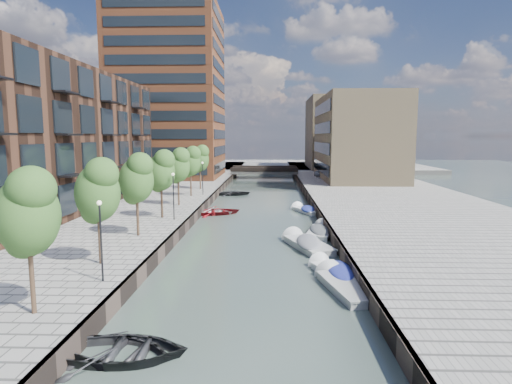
# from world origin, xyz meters

# --- Properties ---
(water) EXTENTS (300.00, 300.00, 0.00)m
(water) POSITION_xyz_m (0.00, 40.00, 0.00)
(water) COLOR #38473F
(water) RESTS_ON ground
(quay_right) EXTENTS (20.00, 140.00, 1.00)m
(quay_right) POSITION_xyz_m (16.00, 40.00, 0.50)
(quay_right) COLOR gray
(quay_right) RESTS_ON ground
(quay_wall_left) EXTENTS (0.25, 140.00, 1.00)m
(quay_wall_left) POSITION_xyz_m (-6.10, 40.00, 0.50)
(quay_wall_left) COLOR #332823
(quay_wall_left) RESTS_ON ground
(quay_wall_right) EXTENTS (0.25, 140.00, 1.00)m
(quay_wall_right) POSITION_xyz_m (6.10, 40.00, 0.50)
(quay_wall_right) COLOR #332823
(quay_wall_right) RESTS_ON ground
(far_closure) EXTENTS (80.00, 40.00, 1.00)m
(far_closure) POSITION_xyz_m (0.00, 100.00, 0.50)
(far_closure) COLOR gray
(far_closure) RESTS_ON ground
(apartment_block) EXTENTS (8.00, 38.00, 14.00)m
(apartment_block) POSITION_xyz_m (-20.00, 30.00, 8.00)
(apartment_block) COLOR #311C13
(apartment_block) RESTS_ON quay_left
(tower) EXTENTS (18.00, 18.00, 30.00)m
(tower) POSITION_xyz_m (-17.00, 65.00, 16.00)
(tower) COLOR brown
(tower) RESTS_ON quay_left
(tan_block_near) EXTENTS (12.00, 25.00, 14.00)m
(tan_block_near) POSITION_xyz_m (16.00, 62.00, 8.00)
(tan_block_near) COLOR #9D8660
(tan_block_near) RESTS_ON quay_right
(tan_block_far) EXTENTS (12.00, 20.00, 16.00)m
(tan_block_far) POSITION_xyz_m (16.00, 88.00, 9.00)
(tan_block_far) COLOR #9D8660
(tan_block_far) RESTS_ON quay_right
(bridge) EXTENTS (13.00, 6.00, 1.30)m
(bridge) POSITION_xyz_m (0.00, 72.00, 1.39)
(bridge) COLOR gray
(bridge) RESTS_ON ground
(tree_0) EXTENTS (2.50, 2.50, 5.95)m
(tree_0) POSITION_xyz_m (-8.50, 4.00, 5.31)
(tree_0) COLOR #382619
(tree_0) RESTS_ON quay_left
(tree_1) EXTENTS (2.50, 2.50, 5.95)m
(tree_1) POSITION_xyz_m (-8.50, 11.00, 5.31)
(tree_1) COLOR #382619
(tree_1) RESTS_ON quay_left
(tree_2) EXTENTS (2.50, 2.50, 5.95)m
(tree_2) POSITION_xyz_m (-8.50, 18.00, 5.31)
(tree_2) COLOR #382619
(tree_2) RESTS_ON quay_left
(tree_3) EXTENTS (2.50, 2.50, 5.95)m
(tree_3) POSITION_xyz_m (-8.50, 25.00, 5.31)
(tree_3) COLOR #382619
(tree_3) RESTS_ON quay_left
(tree_4) EXTENTS (2.50, 2.50, 5.95)m
(tree_4) POSITION_xyz_m (-8.50, 32.00, 5.31)
(tree_4) COLOR #382619
(tree_4) RESTS_ON quay_left
(tree_5) EXTENTS (2.50, 2.50, 5.95)m
(tree_5) POSITION_xyz_m (-8.50, 39.00, 5.31)
(tree_5) COLOR #382619
(tree_5) RESTS_ON quay_left
(tree_6) EXTENTS (2.50, 2.50, 5.95)m
(tree_6) POSITION_xyz_m (-8.50, 46.00, 5.31)
(tree_6) COLOR #382619
(tree_6) RESTS_ON quay_left
(lamp_0) EXTENTS (0.24, 0.24, 4.12)m
(lamp_0) POSITION_xyz_m (-7.20, 8.00, 3.51)
(lamp_0) COLOR black
(lamp_0) RESTS_ON quay_left
(lamp_1) EXTENTS (0.24, 0.24, 4.12)m
(lamp_1) POSITION_xyz_m (-7.20, 24.00, 3.51)
(lamp_1) COLOR black
(lamp_1) RESTS_ON quay_left
(lamp_2) EXTENTS (0.24, 0.24, 4.12)m
(lamp_2) POSITION_xyz_m (-7.20, 40.00, 3.51)
(lamp_2) COLOR black
(lamp_2) RESTS_ON quay_left
(sloop_0) EXTENTS (4.85, 3.93, 0.89)m
(sloop_0) POSITION_xyz_m (-4.45, 2.47, 0.00)
(sloop_0) COLOR black
(sloop_0) RESTS_ON ground
(sloop_1) EXTENTS (5.12, 3.72, 1.04)m
(sloop_1) POSITION_xyz_m (-4.31, 2.35, 0.00)
(sloop_1) COLOR black
(sloop_1) RESTS_ON ground
(sloop_2) EXTENTS (5.80, 4.81, 1.04)m
(sloop_2) POSITION_xyz_m (-4.51, 32.24, 0.00)
(sloop_2) COLOR maroon
(sloop_2) RESTS_ON ground
(sloop_3) EXTENTS (4.96, 3.90, 0.93)m
(sloop_3) POSITION_xyz_m (-5.00, 32.28, 0.00)
(sloop_3) COLOR silver
(sloop_3) RESTS_ON ground
(sloop_4) EXTENTS (5.35, 4.15, 1.02)m
(sloop_4) POSITION_xyz_m (-4.07, 47.28, 0.00)
(sloop_4) COLOR black
(sloop_4) RESTS_ON ground
(motorboat_0) EXTENTS (3.34, 5.02, 1.59)m
(motorboat_0) POSITION_xyz_m (5.21, 12.32, 0.19)
(motorboat_0) COLOR silver
(motorboat_0) RESTS_ON ground
(motorboat_1) EXTENTS (3.76, 5.98, 1.89)m
(motorboat_1) POSITION_xyz_m (3.91, 18.93, 0.23)
(motorboat_1) COLOR #BAB9B8
(motorboat_1) RESTS_ON ground
(motorboat_2) EXTENTS (2.98, 5.55, 1.76)m
(motorboat_2) POSITION_xyz_m (5.23, 10.24, 0.10)
(motorboat_2) COLOR #ADADAB
(motorboat_2) RESTS_ON ground
(motorboat_3) EXTENTS (3.39, 4.96, 1.57)m
(motorboat_3) POSITION_xyz_m (5.14, 33.93, 0.19)
(motorboat_3) COLOR white
(motorboat_3) RESTS_ON ground
(motorboat_4) EXTENTS (2.92, 5.43, 1.72)m
(motorboat_4) POSITION_xyz_m (5.52, 23.24, 0.21)
(motorboat_4) COLOR silver
(motorboat_4) RESTS_ON ground
(car) EXTENTS (1.61, 3.47, 1.15)m
(car) POSITION_xyz_m (9.98, 64.95, 1.58)
(car) COLOR #9E9FA3
(car) RESTS_ON quay_right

